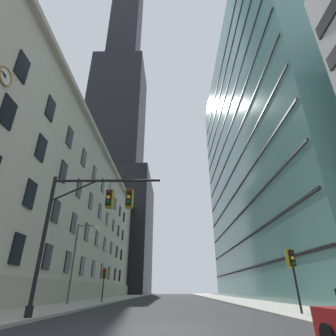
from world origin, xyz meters
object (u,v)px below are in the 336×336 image
at_px(traffic_light_near_right, 291,262).
at_px(street_lamppost, 77,254).
at_px(traffic_signal_mast, 92,213).
at_px(traffic_light_far_left, 104,275).

height_order(traffic_light_near_right, street_lamppost, street_lamppost).
relative_size(traffic_signal_mast, street_lamppost, 0.99).
bearing_deg(traffic_signal_mast, street_lamppost, 111.36).
height_order(traffic_signal_mast, traffic_light_near_right, traffic_signal_mast).
relative_size(traffic_light_far_left, street_lamppost, 0.46).
height_order(traffic_light_far_left, street_lamppost, street_lamppost).
bearing_deg(street_lamppost, traffic_light_far_left, 63.59).
distance_m(traffic_light_far_left, street_lamppost, 4.55).
bearing_deg(traffic_light_near_right, traffic_light_far_left, 136.91).
xyz_separation_m(traffic_light_near_right, traffic_light_far_left, (-14.38, 13.45, -0.09)).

